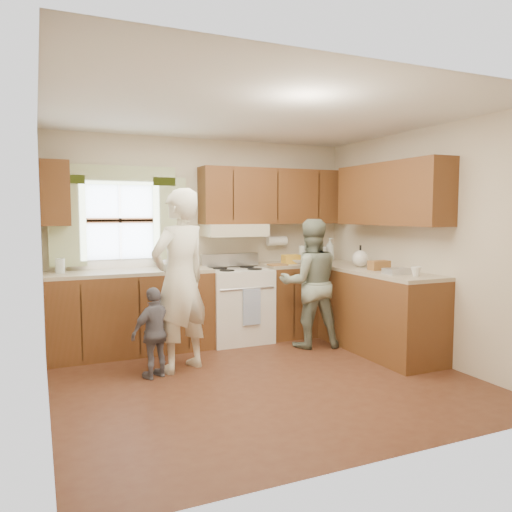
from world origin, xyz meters
name	(u,v)px	position (x,y,z in m)	size (l,w,h in m)	color
room	(263,249)	(0.00, 0.00, 1.25)	(3.80, 3.80, 3.80)	#482316
kitchen_fixtures	(273,276)	(0.62, 1.08, 0.84)	(3.80, 2.25, 2.15)	#42260E
stove	(237,304)	(0.30, 1.44, 0.47)	(0.76, 0.67, 1.07)	silver
woman_left	(180,280)	(-0.65, 0.60, 0.92)	(0.67, 0.44, 1.83)	white
woman_right	(310,283)	(1.00, 0.85, 0.76)	(0.74, 0.57, 1.52)	#253930
child	(155,333)	(-0.93, 0.46, 0.44)	(0.52, 0.22, 0.88)	slate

